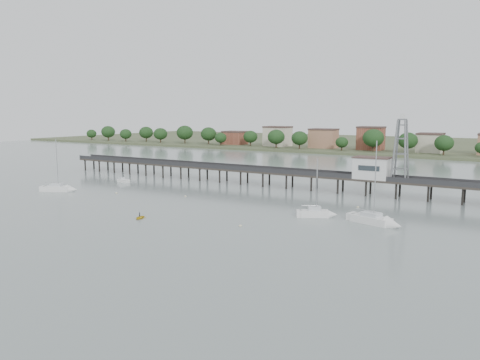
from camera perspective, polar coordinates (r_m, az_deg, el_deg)
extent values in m
plane|color=slate|center=(77.79, -15.84, -6.75)|extent=(500.00, 500.00, 0.00)
cube|color=#2D2823|center=(124.95, 4.62, 0.87)|extent=(150.00, 5.00, 0.50)
cube|color=#333335|center=(122.73, 4.12, 1.11)|extent=(150.00, 0.12, 1.10)
cube|color=#333335|center=(126.99, 5.11, 1.34)|extent=(150.00, 0.12, 1.10)
cylinder|color=black|center=(169.40, -18.35, 1.74)|extent=(0.50, 0.50, 4.40)
cylinder|color=black|center=(171.87, -17.39, 1.87)|extent=(0.50, 0.50, 4.40)
cylinder|color=black|center=(123.54, 4.22, -0.13)|extent=(0.50, 0.50, 4.40)
cylinder|color=black|center=(126.90, 5.00, 0.09)|extent=(0.50, 0.50, 4.40)
cube|color=silver|center=(115.68, 15.77, 1.36)|extent=(8.00, 5.00, 5.00)
cube|color=#4C3833|center=(115.41, 15.82, 2.67)|extent=(8.40, 5.40, 0.30)
cube|color=slate|center=(113.39, 19.19, 6.99)|extent=(1.80, 1.80, 0.30)
cube|color=silver|center=(113.38, 19.21, 7.37)|extent=(0.90, 0.90, 1.20)
cube|color=white|center=(126.76, -21.43, -1.07)|extent=(6.73, 5.24, 1.65)
cone|color=white|center=(125.24, -19.77, -1.09)|extent=(3.51, 3.44, 2.46)
cube|color=silver|center=(126.58, -21.46, -0.55)|extent=(3.42, 3.09, 0.75)
cylinder|color=#A5A8AA|center=(125.74, -21.41, 1.97)|extent=(0.18, 0.18, 11.87)
cylinder|color=#A5A8AA|center=(126.93, -21.91, -0.30)|extent=(3.28, 1.91, 0.12)
cube|color=white|center=(90.29, 9.04, -4.17)|extent=(5.63, 4.41, 1.65)
cone|color=white|center=(90.77, 11.12, -4.15)|extent=(2.94, 2.88, 2.06)
cube|color=silver|center=(90.04, 9.06, -3.44)|extent=(2.86, 2.60, 0.75)
cylinder|color=#A5A8AA|center=(89.28, 9.36, -0.53)|extent=(0.18, 0.18, 9.94)
cylinder|color=#A5A8AA|center=(89.82, 8.50, -3.09)|extent=(2.75, 1.63, 0.12)
cube|color=white|center=(87.31, 15.69, -4.80)|extent=(7.73, 4.86, 1.65)
cone|color=white|center=(85.01, 18.24, -5.26)|extent=(3.71, 3.58, 2.81)
cube|color=silver|center=(87.06, 15.72, -4.05)|extent=(3.74, 3.11, 0.75)
cylinder|color=#A5A8AA|center=(85.70, 16.17, 0.10)|extent=(0.18, 0.18, 13.53)
cylinder|color=#A5A8AA|center=(87.60, 15.08, -3.58)|extent=(4.05, 1.39, 0.12)
cube|color=white|center=(137.08, -14.01, -0.12)|extent=(4.07, 2.11, 1.08)
cube|color=silver|center=(137.68, -14.23, 0.18)|extent=(1.45, 1.45, 0.65)
imported|color=yellow|center=(90.00, -12.13, -4.60)|extent=(1.89, 0.99, 2.54)
imported|color=black|center=(90.00, -12.13, -4.60)|extent=(0.65, 1.04, 0.23)
ellipsoid|color=beige|center=(118.94, -14.83, -1.54)|extent=(0.56, 0.56, 0.39)
ellipsoid|color=beige|center=(111.21, -6.67, -1.99)|extent=(0.56, 0.56, 0.39)
ellipsoid|color=beige|center=(82.06, 0.05, -5.60)|extent=(0.56, 0.56, 0.39)
ellipsoid|color=beige|center=(101.11, 14.17, -3.21)|extent=(0.56, 0.56, 0.39)
cube|color=#475133|center=(301.58, 20.65, 4.04)|extent=(500.00, 170.00, 1.40)
cube|color=brown|center=(275.75, -0.63, 5.31)|extent=(13.00, 10.50, 9.00)
cube|color=brown|center=(262.05, 4.60, 5.13)|extent=(13.00, 10.50, 9.00)
cube|color=brown|center=(251.10, 10.13, 4.89)|extent=(13.00, 10.50, 9.00)
cube|color=brown|center=(243.21, 15.64, 4.62)|extent=(13.00, 10.50, 9.00)
cube|color=brown|center=(237.21, 22.18, 4.23)|extent=(13.00, 10.50, 9.00)
ellipsoid|color=#163616|center=(283.18, -7.10, 5.38)|extent=(8.00, 8.00, 6.80)
ellipsoid|color=#163616|center=(229.06, 17.24, 4.42)|extent=(8.00, 8.00, 6.80)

